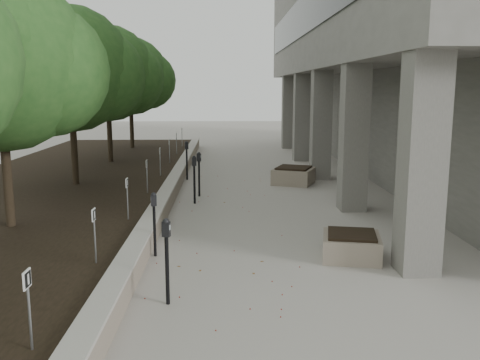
{
  "coord_description": "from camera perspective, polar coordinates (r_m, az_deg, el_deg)",
  "views": [
    {
      "loc": [
        -0.11,
        -8.11,
        3.37
      ],
      "look_at": [
        0.27,
        5.49,
        0.95
      ],
      "focal_mm": 38.91,
      "sensor_mm": 36.0,
      "label": 1
    }
  ],
  "objects": [
    {
      "name": "parking_sign_7",
      "position": [
        23.84,
        -6.98,
        4.03
      ],
      "size": [
        0.04,
        0.22,
        0.96
      ],
      "primitive_type": null,
      "color": "black",
      "rests_on": "planting_bed"
    },
    {
      "name": "berry_scatter",
      "position": [
        13.53,
        -1.49,
        -4.27
      ],
      "size": [
        3.3,
        14.1,
        0.02
      ],
      "primitive_type": null,
      "color": "maroon",
      "rests_on": "ground"
    },
    {
      "name": "crabapple_tree_2",
      "position": [
        12.06,
        -24.72,
        8.01
      ],
      "size": [
        4.6,
        4.0,
        5.44
      ],
      "primitive_type": null,
      "color": "#25511F",
      "rests_on": "planting_bed"
    },
    {
      "name": "crabapple_tree_5",
      "position": [
        26.53,
        -11.92,
        9.35
      ],
      "size": [
        4.6,
        4.0,
        5.44
      ],
      "primitive_type": null,
      "color": "#25511F",
      "rests_on": "planting_bed"
    },
    {
      "name": "parking_sign_4",
      "position": [
        14.99,
        -10.15,
        0.38
      ],
      "size": [
        0.04,
        0.22,
        0.96
      ],
      "primitive_type": null,
      "color": "black",
      "rests_on": "planting_bed"
    },
    {
      "name": "parking_meter_4",
      "position": [
        16.28,
        -4.51,
        0.64
      ],
      "size": [
        0.16,
        0.14,
        1.4
      ],
      "primitive_type": null,
      "rotation": [
        0.0,
        0.0,
        -0.35
      ],
      "color": "black",
      "rests_on": "ground"
    },
    {
      "name": "parking_sign_1",
      "position": [
        6.53,
        -22.11,
        -13.1
      ],
      "size": [
        0.04,
        0.22,
        0.96
      ],
      "primitive_type": null,
      "color": "black",
      "rests_on": "planting_bed"
    },
    {
      "name": "parking_sign_3",
      "position": [
        12.08,
        -12.24,
        -2.03
      ],
      "size": [
        0.04,
        0.22,
        0.96
      ],
      "primitive_type": null,
      "color": "black",
      "rests_on": "planting_bed"
    },
    {
      "name": "parking_meter_5",
      "position": [
        19.27,
        -5.85,
        2.15
      ],
      "size": [
        0.16,
        0.13,
        1.44
      ],
      "primitive_type": null,
      "rotation": [
        0.0,
        0.0,
        0.22
      ],
      "color": "black",
      "rests_on": "ground"
    },
    {
      "name": "planter_front",
      "position": [
        10.69,
        12.11,
        -7.04
      ],
      "size": [
        1.31,
        1.31,
        0.52
      ],
      "primitive_type": null,
      "rotation": [
        0.0,
        0.0,
        -0.19
      ],
      "color": "gray",
      "rests_on": "ground"
    },
    {
      "name": "parking_sign_8",
      "position": [
        26.82,
        -6.38,
        4.71
      ],
      "size": [
        0.04,
        0.22,
        0.96
      ],
      "primitive_type": null,
      "color": "black",
      "rests_on": "planting_bed"
    },
    {
      "name": "parking_sign_2",
      "position": [
        9.24,
        -15.64,
        -5.93
      ],
      "size": [
        0.04,
        0.22,
        0.96
      ],
      "primitive_type": null,
      "color": "black",
      "rests_on": "planting_bed"
    },
    {
      "name": "parking_sign_6",
      "position": [
        20.88,
        -7.74,
        3.16
      ],
      "size": [
        0.04,
        0.22,
        0.96
      ],
      "primitive_type": null,
      "color": "black",
      "rests_on": "planting_bed"
    },
    {
      "name": "crabapple_tree_3",
      "position": [
        16.78,
        -18.03,
        8.77
      ],
      "size": [
        4.6,
        4.0,
        5.44
      ],
      "primitive_type": null,
      "color": "#25511F",
      "rests_on": "planting_bed"
    },
    {
      "name": "planter_back",
      "position": [
        18.51,
        5.88,
        0.52
      ],
      "size": [
        1.7,
        1.7,
        0.61
      ],
      "primitive_type": null,
      "rotation": [
        0.0,
        0.0,
        -0.38
      ],
      "color": "gray",
      "rests_on": "ground"
    },
    {
      "name": "planting_bed",
      "position": [
        18.22,
        -18.76,
        -0.46
      ],
      "size": [
        7.0,
        26.0,
        0.4
      ],
      "primitive_type": "cube",
      "color": "black",
      "rests_on": "ground"
    },
    {
      "name": "crabapple_tree_4",
      "position": [
        21.62,
        -14.29,
        9.14
      ],
      "size": [
        4.6,
        4.0,
        5.44
      ],
      "primitive_type": null,
      "color": "#25511F",
      "rests_on": "planting_bed"
    },
    {
      "name": "parking_meter_3",
      "position": [
        15.25,
        -5.02,
        0.02
      ],
      "size": [
        0.16,
        0.13,
        1.42
      ],
      "primitive_type": null,
      "rotation": [
        0.0,
        0.0,
        0.25
      ],
      "color": "black",
      "rests_on": "ground"
    },
    {
      "name": "parking_sign_5",
      "position": [
        17.92,
        -8.75,
        2.0
      ],
      "size": [
        0.04,
        0.22,
        0.96
      ],
      "primitive_type": null,
      "color": "black",
      "rests_on": "planting_bed"
    },
    {
      "name": "parking_meter_2",
      "position": [
        10.61,
        -9.36,
        -4.84
      ],
      "size": [
        0.15,
        0.12,
        1.32
      ],
      "primitive_type": null,
      "rotation": [
        0.0,
        0.0,
        0.2
      ],
      "color": "black",
      "rests_on": "ground"
    },
    {
      "name": "ground",
      "position": [
        8.78,
        -0.76,
        -12.46
      ],
      "size": [
        90.0,
        90.0,
        0.0
      ],
      "primitive_type": "plane",
      "color": "#A49E97",
      "rests_on": "ground"
    },
    {
      "name": "parking_meter_1",
      "position": [
        8.26,
        -8.01,
        -8.86
      ],
      "size": [
        0.16,
        0.13,
        1.4
      ],
      "primitive_type": null,
      "rotation": [
        0.0,
        0.0,
        -0.24
      ],
      "color": "black",
      "rests_on": "ground"
    },
    {
      "name": "retaining_wall",
      "position": [
        17.47,
        -7.19,
        -0.26
      ],
      "size": [
        0.39,
        26.0,
        0.5
      ],
      "primitive_type": null,
      "color": "gray",
      "rests_on": "ground"
    }
  ]
}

